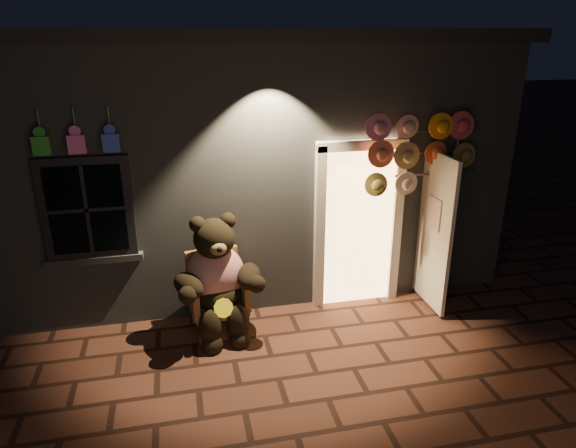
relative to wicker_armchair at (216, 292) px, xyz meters
name	(u,v)px	position (x,y,z in m)	size (l,w,h in m)	color
ground	(279,379)	(0.53, -1.17, -0.48)	(60.00, 60.00, 0.00)	#582F21
shop_building	(230,141)	(0.53, 2.82, 1.25)	(7.30, 5.95, 3.51)	slate
wicker_armchair	(216,292)	(0.00, 0.00, 0.00)	(0.73, 0.67, 0.97)	brown
teddy_bear	(217,279)	(0.01, -0.12, 0.23)	(1.11, 0.92, 1.54)	red
hat_rack	(418,153)	(2.53, 0.11, 1.56)	(1.52, 0.22, 2.49)	#59595E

